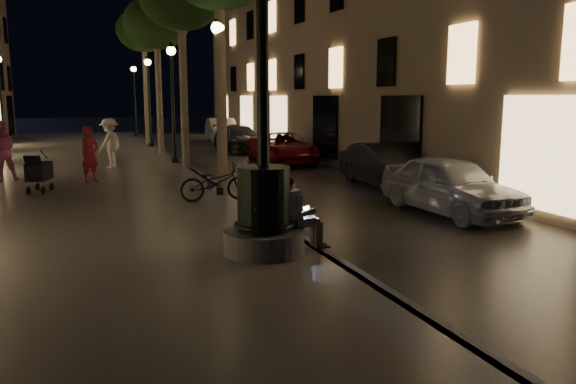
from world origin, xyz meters
name	(u,v)px	position (x,y,z in m)	size (l,w,h in m)	color
ground	(187,170)	(0.00, 15.00, 0.00)	(120.00, 120.00, 0.00)	black
cobble_lane	(259,167)	(3.00, 15.00, 0.01)	(6.00, 45.00, 0.02)	black
promenade	(79,172)	(-4.00, 15.00, 0.10)	(8.00, 45.00, 0.20)	slate
curb_strip	(187,168)	(0.00, 15.00, 0.10)	(0.25, 45.00, 0.20)	#59595B
fountain_lamppost	(264,195)	(-1.00, 2.00, 1.21)	(1.40, 1.40, 5.21)	#59595B
seated_man_laptop	(297,211)	(-0.39, 2.00, 0.89)	(0.93, 0.31, 1.30)	gray
tree_third	(156,24)	(-0.30, 20.00, 6.14)	(3.00, 3.00, 7.20)	#6B604C
tree_far	(144,31)	(-0.22, 26.00, 6.43)	(3.00, 3.00, 7.50)	#6B604C
lamp_curb_a	(219,83)	(-0.30, 8.00, 3.24)	(0.36, 0.36, 4.81)	black
lamp_curb_b	(172,87)	(-0.30, 16.00, 3.24)	(0.36, 0.36, 4.81)	black
lamp_curb_c	(149,89)	(-0.30, 24.00, 3.24)	(0.36, 0.36, 4.81)	black
lamp_curb_d	(135,91)	(-0.30, 32.00, 3.24)	(0.36, 0.36, 4.81)	black
lamp_left_c	(0,89)	(-7.40, 24.00, 3.24)	(0.36, 0.36, 4.81)	black
stroller	(39,172)	(-5.02, 10.03, 0.80)	(0.71, 1.18, 1.19)	black
car_front	(451,185)	(4.62, 4.42, 0.72)	(1.69, 4.21, 1.43)	#A9ABB1
car_second	(387,166)	(5.20, 8.51, 0.70)	(1.48, 4.24, 1.40)	black
car_third	(282,148)	(4.32, 15.86, 0.67)	(2.21, 4.80, 1.33)	maroon
car_rear	(239,138)	(4.00, 21.74, 0.68)	(1.89, 4.65, 1.35)	#2C2C30
car_fifth	(222,130)	(4.51, 27.65, 0.76)	(1.60, 4.59, 1.51)	#A0A09B
pedestrian_red	(90,154)	(-3.62, 11.55, 1.08)	(0.64, 0.42, 1.77)	#AD2238
pedestrian_pink	(1,151)	(-6.25, 12.79, 1.16)	(0.94, 0.73, 1.93)	pink
pedestrian_white	(110,143)	(-2.84, 15.19, 1.14)	(1.21, 0.70, 1.87)	white
bicycle	(216,182)	(-0.67, 7.07, 0.68)	(0.64, 1.83, 0.96)	black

